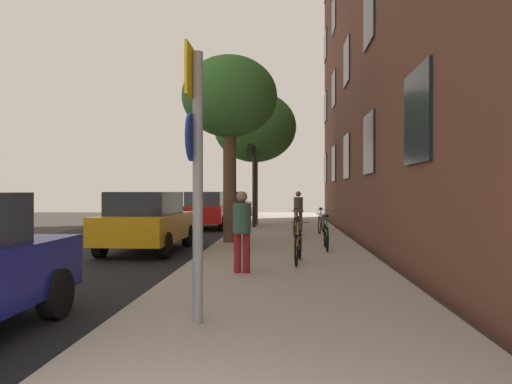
# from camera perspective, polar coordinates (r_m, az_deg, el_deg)

# --- Properties ---
(ground_plane) EXTENTS (41.80, 41.80, 0.00)m
(ground_plane) POSITION_cam_1_polar(r_m,az_deg,el_deg) (17.21, -8.32, -5.42)
(ground_plane) COLOR #332D28
(road_asphalt) EXTENTS (7.00, 38.00, 0.01)m
(road_asphalt) POSITION_cam_1_polar(r_m,az_deg,el_deg) (17.76, -14.99, -5.24)
(road_asphalt) COLOR black
(road_asphalt) RESTS_ON ground
(sidewalk) EXTENTS (4.20, 38.00, 0.12)m
(sidewalk) POSITION_cam_1_polar(r_m,az_deg,el_deg) (16.84, 3.47, -5.34)
(sidewalk) COLOR #9E9389
(sidewalk) RESTS_ON ground
(sign_post) EXTENTS (0.16, 0.60, 3.20)m
(sign_post) POSITION_cam_1_polar(r_m,az_deg,el_deg) (5.73, -7.04, 3.60)
(sign_post) COLOR gray
(sign_post) RESTS_ON sidewalk
(traffic_light) EXTENTS (0.43, 0.24, 3.92)m
(traffic_light) POSITION_cam_1_polar(r_m,az_deg,el_deg) (20.98, -0.48, 3.19)
(traffic_light) COLOR black
(traffic_light) RESTS_ON sidewalk
(tree_near) EXTENTS (2.88, 2.88, 5.62)m
(tree_near) POSITION_cam_1_polar(r_m,az_deg,el_deg) (15.06, -3.09, 10.77)
(tree_near) COLOR brown
(tree_near) RESTS_ON sidewalk
(tree_far) EXTENTS (3.77, 3.77, 6.07)m
(tree_far) POSITION_cam_1_polar(r_m,az_deg,el_deg) (22.56, -0.11, 7.52)
(tree_far) COLOR #4C3823
(tree_far) RESTS_ON sidewalk
(bicycle_0) EXTENTS (0.42, 1.66, 0.95)m
(bicycle_0) POSITION_cam_1_polar(r_m,az_deg,el_deg) (10.48, 4.94, -6.25)
(bicycle_0) COLOR black
(bicycle_0) RESTS_ON sidewalk
(bicycle_1) EXTENTS (0.42, 1.64, 0.93)m
(bicycle_1) POSITION_cam_1_polar(r_m,az_deg,el_deg) (12.99, 8.17, -5.08)
(bicycle_1) COLOR black
(bicycle_1) RESTS_ON sidewalk
(bicycle_2) EXTENTS (0.42, 1.64, 0.98)m
(bicycle_2) POSITION_cam_1_polar(r_m,az_deg,el_deg) (16.41, 4.73, -3.92)
(bicycle_2) COLOR black
(bicycle_2) RESTS_ON sidewalk
(bicycle_3) EXTENTS (0.49, 1.59, 0.93)m
(bicycle_3) POSITION_cam_1_polar(r_m,az_deg,el_deg) (18.22, 7.61, -3.59)
(bicycle_3) COLOR black
(bicycle_3) RESTS_ON sidewalk
(pedestrian_0) EXTENTS (0.48, 0.48, 1.53)m
(pedestrian_0) POSITION_cam_1_polar(r_m,az_deg,el_deg) (9.18, -1.65, -4.00)
(pedestrian_0) COLOR maroon
(pedestrian_0) RESTS_ON sidewalk
(pedestrian_1) EXTENTS (0.46, 0.46, 1.53)m
(pedestrian_1) POSITION_cam_1_polar(r_m,az_deg,el_deg) (18.52, 4.95, -1.95)
(pedestrian_1) COLOR #4C4742
(pedestrian_1) RESTS_ON sidewalk
(car_1) EXTENTS (1.86, 4.14, 1.62)m
(car_1) POSITION_cam_1_polar(r_m,az_deg,el_deg) (13.60, -12.55, -3.32)
(car_1) COLOR orange
(car_1) RESTS_ON road_asphalt
(car_2) EXTENTS (1.86, 3.96, 1.62)m
(car_2) POSITION_cam_1_polar(r_m,az_deg,el_deg) (21.68, -5.75, -2.07)
(car_2) COLOR red
(car_2) RESTS_ON road_asphalt
(car_3) EXTENTS (1.91, 4.23, 1.62)m
(car_3) POSITION_cam_1_polar(r_m,az_deg,el_deg) (29.89, -2.53, -1.48)
(car_3) COLOR black
(car_3) RESTS_ON road_asphalt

